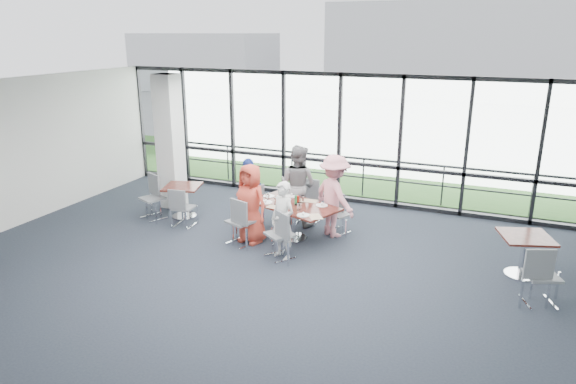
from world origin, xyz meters
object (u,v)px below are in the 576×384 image
at_px(diner_near_left, 251,204).
at_px(chair_spare_r, 542,276).
at_px(chair_main_fr, 339,214).
at_px(side_table_right, 525,242).
at_px(diner_far_right, 334,196).
at_px(diner_far_left, 298,185).
at_px(chair_spare_lb, 153,198).
at_px(chair_main_end, 250,205).
at_px(chair_spare_la, 184,208).
at_px(main_table, 294,210).
at_px(structural_column, 170,142).
at_px(chair_main_nl, 241,221).
at_px(diner_end, 250,191).
at_px(chair_main_nr, 280,234).
at_px(diner_near_right, 283,221).
at_px(side_table_left, 183,191).
at_px(chair_main_fl, 308,203).

xyz_separation_m(diner_near_left, chair_spare_r, (5.33, -0.50, -0.33)).
relative_size(chair_main_fr, chair_spare_r, 0.84).
distance_m(side_table_right, diner_far_right, 3.68).
relative_size(diner_far_left, chair_spare_lb, 1.84).
distance_m(chair_main_end, chair_spare_la, 1.46).
xyz_separation_m(diner_far_right, chair_spare_r, (3.88, -1.47, -0.39)).
relative_size(main_table, diner_far_left, 1.15).
xyz_separation_m(structural_column, chair_main_nl, (2.67, -1.50, -1.11)).
xyz_separation_m(side_table_right, diner_far_left, (-4.60, 0.86, 0.27)).
bearing_deg(chair_main_fr, diner_end, 34.59).
height_order(chair_main_nr, chair_main_end, chair_main_nr).
height_order(structural_column, diner_near_right, structural_column).
relative_size(side_table_left, chair_main_nr, 1.03).
xyz_separation_m(diner_near_left, chair_main_nl, (-0.12, -0.20, -0.33)).
relative_size(chair_main_fl, chair_main_end, 1.07).
xyz_separation_m(diner_far_left, chair_spare_lb, (-3.17, -1.00, -0.41)).
distance_m(side_table_left, chair_main_fr, 3.65).
xyz_separation_m(structural_column, main_table, (3.53, -0.81, -0.98)).
bearing_deg(chair_main_end, diner_far_right, 102.19).
distance_m(main_table, chair_spare_lb, 3.43).
bearing_deg(chair_spare_r, side_table_right, 82.48).
relative_size(diner_near_left, chair_spare_r, 1.68).
relative_size(chair_main_fr, chair_spare_lb, 0.83).
bearing_deg(chair_spare_r, chair_spare_la, 153.10).
height_order(chair_main_nl, chair_spare_la, chair_main_nl).
bearing_deg(diner_end, chair_main_fr, 105.32).
height_order(side_table_right, chair_main_nl, chair_main_nl).
relative_size(side_table_left, chair_main_fr, 1.21).
xyz_separation_m(side_table_left, chair_main_nr, (2.98, -1.21, -0.14)).
distance_m(chair_main_fl, chair_main_fr, 0.88).
distance_m(diner_far_left, chair_main_fr, 1.14).
distance_m(diner_near_left, chair_spare_la, 1.81).
bearing_deg(diner_end, diner_far_left, 121.10).
height_order(main_table, side_table_right, same).
bearing_deg(chair_main_fr, chair_main_nl, 67.58).
height_order(diner_end, chair_main_fl, diner_end).
xyz_separation_m(side_table_left, diner_far_left, (2.60, 0.63, 0.28)).
distance_m(chair_main_end, chair_spare_r, 5.97).
relative_size(diner_far_left, chair_main_fr, 2.20).
relative_size(side_table_right, diner_near_left, 0.63).
relative_size(side_table_left, diner_near_right, 0.66).
bearing_deg(structural_column, diner_end, -9.23).
distance_m(side_table_left, chair_spare_lb, 0.69).
bearing_deg(diner_far_left, diner_near_right, 113.79).
distance_m(side_table_right, chair_main_nl, 5.26).
distance_m(structural_column, chair_main_fr, 4.46).
bearing_deg(chair_main_fr, main_table, 69.55).
bearing_deg(chair_spare_la, chair_spare_lb, 163.89).
distance_m(side_table_right, diner_end, 5.60).
bearing_deg(chair_main_nl, chair_main_fl, 84.00).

